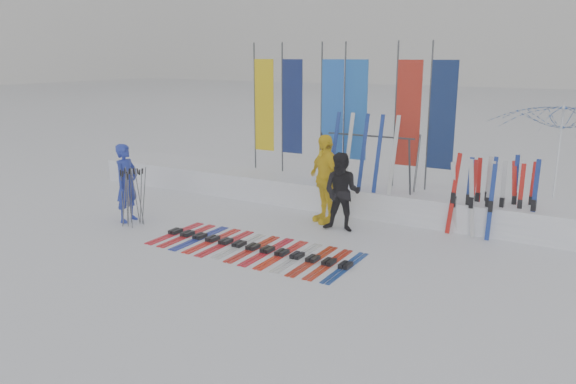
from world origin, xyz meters
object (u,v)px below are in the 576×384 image
Objects in this scene: ski_row at (253,247)px; ski_rack at (369,154)px; person_yellow at (325,179)px; tent_canopy at (557,163)px; person_blue at (127,183)px; person_black at (342,192)px.

ski_row is 1.92× the size of ski_rack.
tent_canopy reaches higher than person_yellow.
person_blue is 0.43× the size of ski_row.
ski_row is 3.63m from ski_rack.
person_yellow is 0.48× the size of ski_row.
person_yellow is at bearing -151.09° from tent_canopy.
person_blue is at bearing -117.40° from person_yellow.
person_blue is 4.58m from person_black.
person_blue is 3.45m from ski_row.
person_yellow is at bearing -68.40° from person_blue.
person_blue is at bearing -150.86° from tent_canopy.
person_black is 0.41× the size of ski_row.
person_yellow is at bearing -121.00° from ski_rack.
person_yellow is 4.84m from tent_canopy.
person_black is (4.26, 1.68, -0.04)m from person_blue.
ski_row is at bearing -124.58° from person_black.
person_black is 4.58m from tent_canopy.
tent_canopy is 6.59m from ski_row.
ski_row is at bearing -100.92° from person_blue.
tent_canopy is at bearing 20.34° from ski_rack.
ski_rack reaches higher than person_black.
person_yellow reaches higher than ski_rack.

